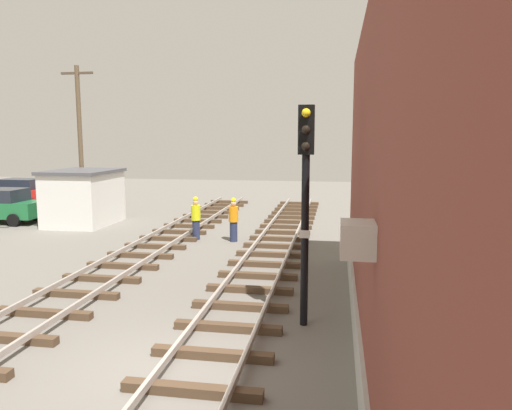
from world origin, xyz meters
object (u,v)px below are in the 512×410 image
(utility_pole_far, at_px, (80,139))
(track_worker_distant, at_px, (234,220))
(control_hut, at_px, (83,197))
(parked_car_red, at_px, (22,192))
(track_worker_foreground, at_px, (196,218))
(signal_mast, at_px, (305,189))
(parked_car_green, at_px, (2,205))

(utility_pole_far, distance_m, track_worker_distant, 11.21)
(control_hut, distance_m, parked_car_red, 8.99)
(track_worker_foreground, bearing_deg, utility_pole_far, 148.81)
(control_hut, bearing_deg, track_worker_distant, -18.14)
(signal_mast, height_order, parked_car_green, signal_mast)
(utility_pole_far, bearing_deg, track_worker_foreground, -31.19)
(control_hut, relative_size, track_worker_foreground, 2.03)
(control_hut, relative_size, parked_car_green, 0.90)
(signal_mast, bearing_deg, parked_car_red, 138.63)
(control_hut, bearing_deg, track_worker_foreground, -21.48)
(control_hut, height_order, track_worker_distant, control_hut)
(parked_car_green, bearing_deg, signal_mast, -34.53)
(track_worker_foreground, height_order, track_worker_distant, same)
(signal_mast, relative_size, parked_car_green, 1.22)
(control_hut, distance_m, parked_car_green, 4.47)
(signal_mast, height_order, track_worker_foreground, signal_mast)
(signal_mast, distance_m, track_worker_foreground, 10.55)
(track_worker_foreground, bearing_deg, track_worker_distant, -3.83)
(signal_mast, relative_size, track_worker_distant, 2.74)
(utility_pole_far, relative_size, track_worker_foreground, 4.36)
(track_worker_distant, bearing_deg, track_worker_foreground, 176.17)
(track_worker_distant, bearing_deg, utility_pole_far, 152.95)
(utility_pole_far, distance_m, track_worker_foreground, 9.77)
(parked_car_green, xyz_separation_m, track_worker_distant, (12.75, -2.48, 0.03))
(control_hut, height_order, parked_car_green, control_hut)
(signal_mast, distance_m, track_worker_distant, 9.72)
(parked_car_red, xyz_separation_m, track_worker_foreground, (13.85, -7.96, 0.03))
(signal_mast, relative_size, parked_car_red, 1.22)
(parked_car_green, bearing_deg, utility_pole_far, 36.52)
(utility_pole_far, xyz_separation_m, track_worker_distant, (9.53, -4.86, -3.34))
(parked_car_red, xyz_separation_m, utility_pole_far, (6.00, -3.20, 3.37))
(utility_pole_far, height_order, track_worker_foreground, utility_pole_far)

